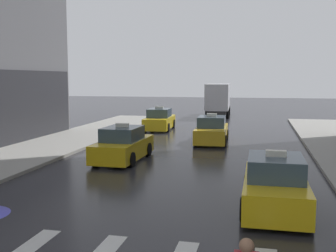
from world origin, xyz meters
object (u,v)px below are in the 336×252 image
object	(u,v)px
taxi_fourth	(160,120)
box_truck	(218,99)
taxi_second	(123,145)
taxi_third	(212,131)
taxi_lead	(275,185)

from	to	relation	value
taxi_fourth	box_truck	bearing A→B (deg)	73.69
taxi_second	box_truck	world-z (taller)	box_truck
taxi_third	box_truck	xyz separation A→B (m)	(-1.28, 16.95, 1.13)
taxi_third	box_truck	world-z (taller)	box_truck
box_truck	taxi_lead	bearing A→B (deg)	-81.12
box_truck	taxi_fourth	bearing A→B (deg)	-106.31
taxi_third	taxi_lead	bearing A→B (deg)	-75.12
taxi_third	taxi_fourth	bearing A→B (deg)	129.87
taxi_lead	taxi_second	xyz separation A→B (m)	(-6.86, 6.11, 0.00)
taxi_second	taxi_fourth	bearing A→B (deg)	95.21
taxi_second	taxi_fourth	world-z (taller)	same
taxi_fourth	box_truck	distance (m)	11.95
taxi_lead	box_truck	xyz separation A→B (m)	(-4.60, 29.46, 1.13)
taxi_lead	taxi_third	size ratio (longest dim) A/B	0.99
taxi_lead	taxi_fourth	bearing A→B (deg)	113.77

